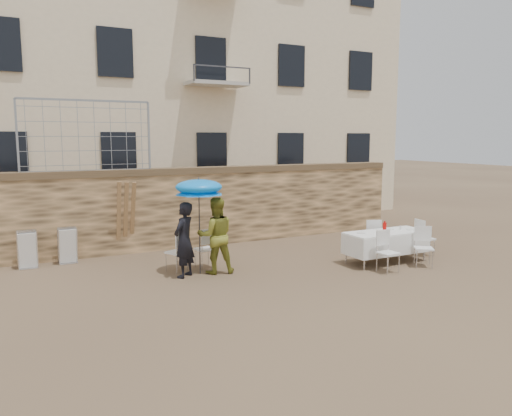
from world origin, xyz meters
name	(u,v)px	position (x,y,z in m)	size (l,w,h in m)	color
ground	(288,292)	(0.00, 0.00, 0.00)	(80.00, 80.00, 0.00)	brown
stone_wall	(199,207)	(0.00, 5.00, 1.10)	(13.00, 0.50, 2.20)	#927049
apartment_building	(134,24)	(0.00, 12.00, 7.50)	(20.00, 8.00, 15.00)	beige
chain_link_fence	(87,136)	(-3.00, 5.00, 3.10)	(3.20, 0.06, 1.80)	gray
man_suit	(184,240)	(-1.49, 1.98, 0.84)	(0.61, 0.40, 1.68)	black
woman_dress	(216,235)	(-0.74, 1.98, 0.87)	(0.85, 0.66, 1.74)	#ACAC34
umbrella	(199,190)	(-1.09, 2.08, 1.92)	(1.09, 1.09, 2.03)	#3F3F44
couple_chair_left	(177,251)	(-1.49, 2.53, 0.48)	(0.48, 0.48, 0.96)	white
couple_chair_right	(205,248)	(-0.79, 2.53, 0.48)	(0.48, 0.48, 0.96)	white
banquet_table	(386,233)	(3.40, 0.98, 0.73)	(2.10, 0.85, 0.78)	white
soda_bottle	(385,228)	(3.20, 0.83, 0.91)	(0.09, 0.09, 0.26)	red
table_chair_front_left	(388,252)	(2.80, 0.23, 0.48)	(0.48, 0.48, 0.96)	white
table_chair_front_right	(424,247)	(3.90, 0.23, 0.48)	(0.48, 0.48, 0.96)	white
table_chair_back	(371,237)	(3.60, 1.78, 0.48)	(0.48, 0.48, 0.96)	white
table_chair_side	(425,237)	(4.80, 1.08, 0.48)	(0.48, 0.48, 0.96)	white
chair_stack_left	(27,248)	(-4.56, 4.54, 0.46)	(0.46, 0.47, 0.92)	white
chair_stack_right	(67,244)	(-3.66, 4.54, 0.46)	(0.46, 0.40, 0.92)	white
wood_planks	(130,218)	(-2.06, 4.61, 1.00)	(0.70, 0.20, 2.00)	#A37749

